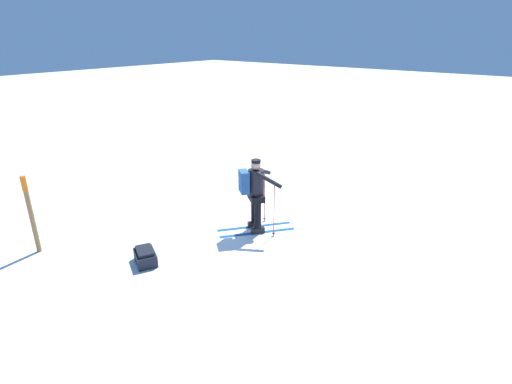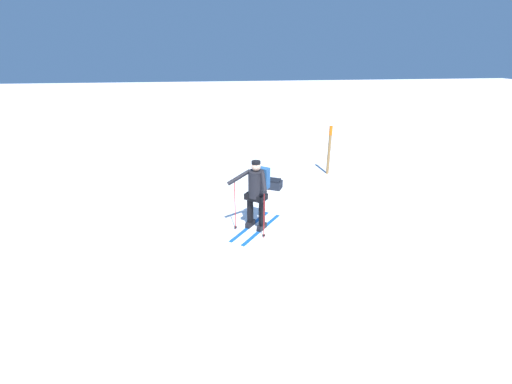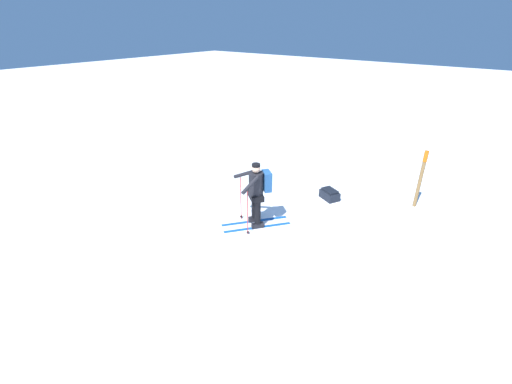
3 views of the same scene
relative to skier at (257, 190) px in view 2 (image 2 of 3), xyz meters
The scene contains 4 objects.
ground_plane 1.34m from the skier, 150.88° to the right, with size 80.00×80.00×0.00m, color white.
skier is the anchor object (origin of this frame).
dropped_backpack 2.63m from the skier, 18.57° to the right, with size 0.56×0.64×0.30m.
trail_marker 4.47m from the skier, 39.80° to the right, with size 0.11×0.11×1.61m.
Camera 2 is at (-6.26, 1.38, 3.91)m, focal length 24.00 mm.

